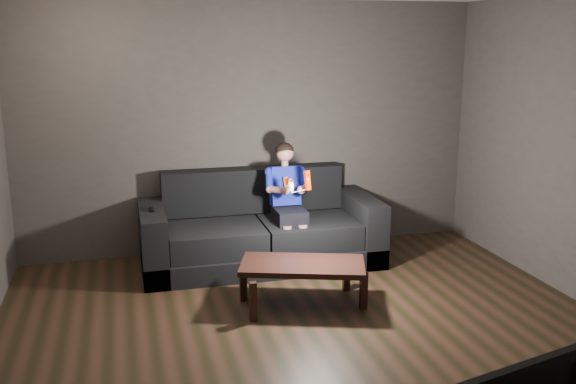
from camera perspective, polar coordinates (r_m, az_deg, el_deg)
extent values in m
plane|color=black|center=(5.05, 2.89, -13.58)|extent=(5.00, 5.00, 0.00)
cube|color=#3E3A35|center=(6.98, -3.18, 5.68)|extent=(5.00, 0.04, 2.70)
cube|color=#3E3A35|center=(2.44, 21.51, -10.28)|extent=(5.00, 0.04, 2.70)
cube|color=black|center=(6.73, -2.42, -5.52)|extent=(2.43, 1.05, 0.21)
cube|color=black|center=(6.47, -6.46, -4.20)|extent=(0.95, 0.74, 0.25)
cube|color=black|center=(6.67, 1.86, -3.59)|extent=(0.95, 0.74, 0.25)
cube|color=black|center=(6.94, -3.18, 0.21)|extent=(1.95, 0.24, 0.48)
cube|color=black|center=(6.53, -11.90, -4.31)|extent=(0.24, 1.05, 0.66)
cube|color=black|center=(6.96, 6.42, -2.98)|extent=(0.24, 1.05, 0.66)
cube|color=black|center=(6.54, 0.16, -2.12)|extent=(0.30, 0.38, 0.14)
cube|color=#0C079F|center=(6.66, -0.29, 0.59)|extent=(0.30, 0.22, 0.42)
cube|color=orange|center=(6.57, -0.10, 0.94)|extent=(0.09, 0.09, 0.10)
cube|color=red|center=(6.57, -0.09, 0.94)|extent=(0.06, 0.06, 0.07)
cylinder|color=tan|center=(6.62, -0.29, 2.55)|extent=(0.07, 0.07, 0.06)
sphere|color=tan|center=(6.60, -0.29, 3.54)|extent=(0.18, 0.18, 0.18)
ellipsoid|color=black|center=(6.60, -0.31, 3.73)|extent=(0.19, 0.19, 0.16)
cylinder|color=#0C079F|center=(6.54, -1.73, 1.02)|extent=(0.08, 0.23, 0.19)
cylinder|color=#0C079F|center=(6.63, 1.42, 1.20)|extent=(0.08, 0.23, 0.19)
cylinder|color=tan|center=(6.41, -0.92, 0.35)|extent=(0.14, 0.24, 0.10)
cylinder|color=tan|center=(6.48, 1.42, 0.49)|extent=(0.14, 0.24, 0.10)
sphere|color=tan|center=(6.34, -0.22, 0.10)|extent=(0.08, 0.08, 0.08)
sphere|color=tan|center=(6.38, 1.18, 0.19)|extent=(0.08, 0.08, 0.08)
cylinder|color=tan|center=(6.40, -0.08, -4.55)|extent=(0.09, 0.09, 0.34)
cylinder|color=tan|center=(6.44, 1.31, -4.44)|extent=(0.09, 0.09, 0.34)
cube|color=#EF2B00|center=(6.14, 1.74, 1.04)|extent=(0.06, 0.08, 0.19)
cube|color=#751B00|center=(6.11, 1.80, 1.49)|extent=(0.03, 0.02, 0.03)
cylinder|color=white|center=(6.13, 1.80, 0.89)|extent=(0.02, 0.01, 0.02)
ellipsoid|color=white|center=(6.11, 0.27, 0.58)|extent=(0.07, 0.09, 0.14)
cylinder|color=black|center=(6.07, 0.35, 0.99)|extent=(0.03, 0.01, 0.02)
cube|color=black|center=(6.38, -12.02, -1.50)|extent=(0.04, 0.15, 0.03)
cube|color=black|center=(6.42, -12.05, -1.27)|extent=(0.02, 0.02, 0.00)
cube|color=black|center=(5.63, 1.30, -6.55)|extent=(1.19, 0.85, 0.05)
cube|color=black|center=(5.40, -3.12, -9.71)|extent=(0.06, 0.06, 0.34)
cube|color=black|center=(5.66, 6.73, -8.67)|extent=(0.06, 0.06, 0.34)
cube|color=black|center=(5.80, -4.00, -8.04)|extent=(0.06, 0.06, 0.34)
cube|color=black|center=(6.04, 5.21, -7.17)|extent=(0.06, 0.06, 0.34)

